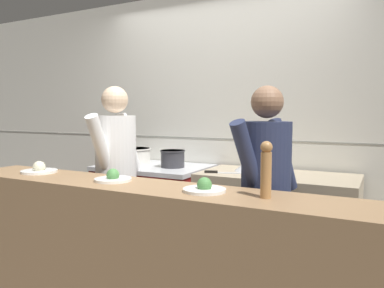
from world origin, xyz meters
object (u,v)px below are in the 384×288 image
(chefs_knife, at_px, (221,172))
(plated_dish_appetiser, at_px, (113,178))
(oven_range, at_px, (154,211))
(stock_pot, at_px, (134,155))
(chef_sous, at_px, (266,194))
(plated_dish_dessert, at_px, (204,188))
(chef_head_cook, at_px, (116,175))
(mixing_bowl_steel, at_px, (250,165))
(pepper_mill, at_px, (266,168))
(plated_dish_main, at_px, (39,170))
(sauce_pot, at_px, (173,158))

(chefs_knife, xyz_separation_m, plated_dish_appetiser, (-0.38, -0.94, 0.07))
(oven_range, xyz_separation_m, chefs_knife, (0.78, -0.16, 0.46))
(stock_pot, distance_m, chef_sous, 1.71)
(plated_dish_dessert, xyz_separation_m, chef_head_cook, (-1.03, 0.49, -0.08))
(chef_head_cook, xyz_separation_m, chef_sous, (1.26, -0.03, -0.02))
(mixing_bowl_steel, relative_size, chef_head_cook, 0.17)
(oven_range, xyz_separation_m, plated_dish_dessert, (1.08, -1.12, 0.53))
(mixing_bowl_steel, xyz_separation_m, chef_head_cook, (-0.90, -0.69, -0.06))
(chefs_knife, distance_m, plated_dish_dessert, 1.01)
(chefs_knife, distance_m, chef_head_cook, 0.87)
(stock_pot, bearing_deg, mixing_bowl_steel, 1.69)
(chefs_knife, bearing_deg, pepper_mill, -55.37)
(chefs_knife, height_order, pepper_mill, pepper_mill)
(chef_sous, bearing_deg, plated_dish_dessert, -97.76)
(stock_pot, distance_m, plated_dish_appetiser, 1.30)
(plated_dish_dessert, height_order, pepper_mill, pepper_mill)
(oven_range, distance_m, pepper_mill, 1.94)
(chefs_knife, distance_m, pepper_mill, 1.18)
(pepper_mill, bearing_deg, chef_sous, 106.18)
(plated_dish_main, xyz_separation_m, chef_head_cook, (0.37, 0.45, -0.08))
(chefs_knife, bearing_deg, oven_range, 168.47)
(mixing_bowl_steel, height_order, chef_sous, chef_sous)
(pepper_mill, bearing_deg, chef_head_cook, 160.88)
(sauce_pot, relative_size, plated_dish_appetiser, 0.97)
(oven_range, height_order, chef_sous, chef_sous)
(mixing_bowl_steel, relative_size, plated_dish_appetiser, 1.10)
(chefs_knife, distance_m, chef_sous, 0.73)
(chef_sous, bearing_deg, plated_dish_appetiser, -135.71)
(sauce_pot, relative_size, mixing_bowl_steel, 0.88)
(oven_range, bearing_deg, chefs_knife, -11.53)
(plated_dish_dessert, xyz_separation_m, pepper_mill, (0.36, 0.00, 0.14))
(stock_pot, bearing_deg, sauce_pot, -4.49)
(chefs_knife, height_order, plated_dish_appetiser, plated_dish_appetiser)
(chefs_knife, relative_size, chef_sous, 0.21)
(oven_range, relative_size, chef_sous, 0.66)
(chefs_knife, bearing_deg, plated_dish_appetiser, -112.06)
(mixing_bowl_steel, xyz_separation_m, pepper_mill, (0.48, -1.17, 0.16))
(stock_pot, xyz_separation_m, plated_dish_main, (-0.06, -1.10, 0.00))
(chefs_knife, bearing_deg, chef_head_cook, -147.09)
(chef_head_cook, bearing_deg, chef_sous, -6.46)
(chefs_knife, bearing_deg, plated_dish_main, -140.01)
(chefs_knife, xyz_separation_m, chef_head_cook, (-0.73, -0.47, -0.01))
(plated_dish_dessert, height_order, chef_head_cook, chef_head_cook)
(oven_range, relative_size, plated_dish_dessert, 4.20)
(sauce_pot, bearing_deg, pepper_mill, -42.12)
(oven_range, bearing_deg, chef_head_cook, -85.28)
(stock_pot, xyz_separation_m, chefs_knife, (1.04, -0.18, -0.07))
(oven_range, height_order, chefs_knife, chefs_knife)
(stock_pot, relative_size, mixing_bowl_steel, 1.31)
(stock_pot, bearing_deg, plated_dish_appetiser, -59.59)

